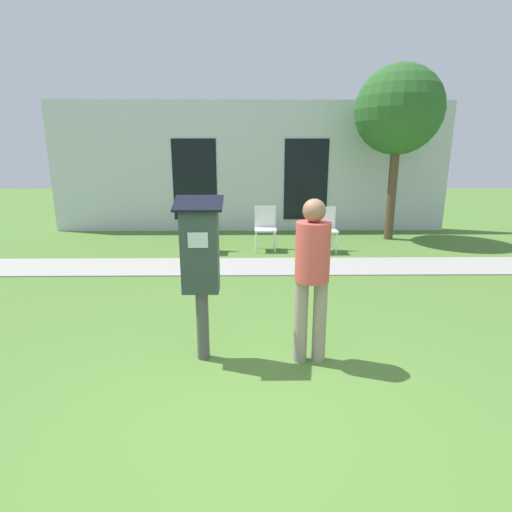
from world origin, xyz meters
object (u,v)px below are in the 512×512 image
(outdoor_chair_middle, at_px, (265,224))
(outdoor_chair_right, at_px, (325,226))
(parking_meter, at_px, (200,259))
(outdoor_chair_left, at_px, (206,226))
(person_standing, at_px, (312,269))

(outdoor_chair_middle, height_order, outdoor_chair_right, same)
(outdoor_chair_right, bearing_deg, outdoor_chair_middle, 175.00)
(parking_meter, distance_m, outdoor_chair_left, 4.44)
(person_standing, xyz_separation_m, outdoor_chair_middle, (-0.27, 4.61, -0.40))
(parking_meter, relative_size, outdoor_chair_right, 1.77)
(parking_meter, bearing_deg, outdoor_chair_middle, 80.42)
(person_standing, distance_m, outdoor_chair_middle, 4.64)
(outdoor_chair_middle, bearing_deg, outdoor_chair_right, 14.39)
(outdoor_chair_right, bearing_deg, person_standing, -99.93)
(outdoor_chair_left, relative_size, outdoor_chair_middle, 1.00)
(person_standing, xyz_separation_m, outdoor_chair_left, (-1.48, 4.45, -0.40))
(parking_meter, distance_m, outdoor_chair_middle, 4.64)
(person_standing, xyz_separation_m, outdoor_chair_right, (0.95, 4.46, -0.40))
(person_standing, relative_size, outdoor_chair_middle, 1.76)
(parking_meter, relative_size, outdoor_chair_left, 1.77)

